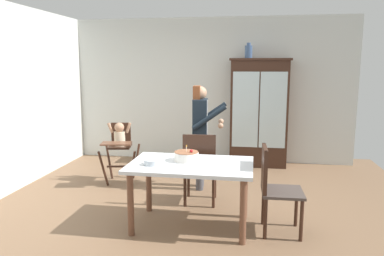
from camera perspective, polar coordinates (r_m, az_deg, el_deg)
name	(u,v)px	position (r m, az deg, el deg)	size (l,w,h in m)	color
ground_plane	(186,211)	(4.74, -0.95, -12.84)	(6.24, 6.24, 0.00)	brown
wall_back	(210,90)	(7.00, 2.83, 5.86)	(5.32, 0.06, 2.70)	silver
china_cabinet	(259,113)	(6.73, 10.35, 2.38)	(1.07, 0.48, 1.94)	#382116
ceramic_vase	(249,51)	(6.69, 8.80, 11.69)	(0.13, 0.13, 0.27)	#3D567F
high_chair_with_toddler	(120,141)	(5.81, -11.20, -2.05)	(0.67, 0.76, 0.95)	#382116
adult_person	(201,124)	(5.35, 1.37, 0.56)	(0.52, 0.50, 1.53)	#47474C
dining_table	(191,172)	(4.14, -0.17, -6.88)	(1.38, 0.88, 0.74)	silver
birthday_cake	(186,156)	(4.20, -0.87, -4.40)	(0.28, 0.28, 0.19)	white
serving_bowl	(152,162)	(4.07, -6.23, -5.31)	(0.18, 0.18, 0.06)	#B2BCC6
dining_chair_far_side	(200,164)	(4.78, 1.23, -5.62)	(0.46, 0.46, 0.96)	#382116
dining_chair_right_end	(273,183)	(4.11, 12.51, -8.43)	(0.45, 0.45, 0.96)	#382116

